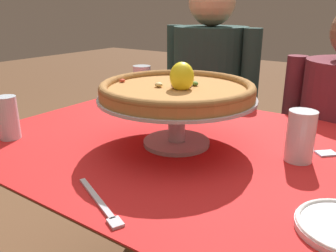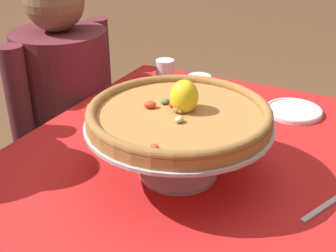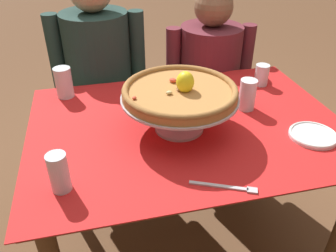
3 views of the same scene
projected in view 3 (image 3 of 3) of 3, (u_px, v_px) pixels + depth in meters
ground_plane at (183, 247)px, 1.78m from camera, size 14.00×14.00×0.00m
dining_table at (187, 146)px, 1.43m from camera, size 1.24×0.90×0.77m
pizza_stand at (180, 105)px, 1.28m from camera, size 0.44×0.44×0.14m
pizza at (180, 91)px, 1.25m from camera, size 0.43×0.43×0.10m
water_glass_back_left at (64, 84)px, 1.53m from camera, size 0.08×0.08×0.14m
water_glass_front_left at (59, 174)px, 1.02m from camera, size 0.06×0.06×0.13m
water_glass_side_right at (247, 96)px, 1.44m from camera, size 0.07×0.07×0.13m
water_glass_back_right at (261, 76)px, 1.64m from camera, size 0.07×0.07×0.10m
side_plate at (313, 135)px, 1.28m from camera, size 0.18×0.18×0.02m
dinner_fork at (227, 187)px, 1.05m from camera, size 0.20×0.10×0.01m
sugar_packet at (249, 98)px, 1.55m from camera, size 0.06×0.06×0.00m
diner_left at (102, 92)px, 1.92m from camera, size 0.50×0.37×1.27m
diner_right at (208, 93)px, 2.04m from camera, size 0.50×0.37×1.16m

